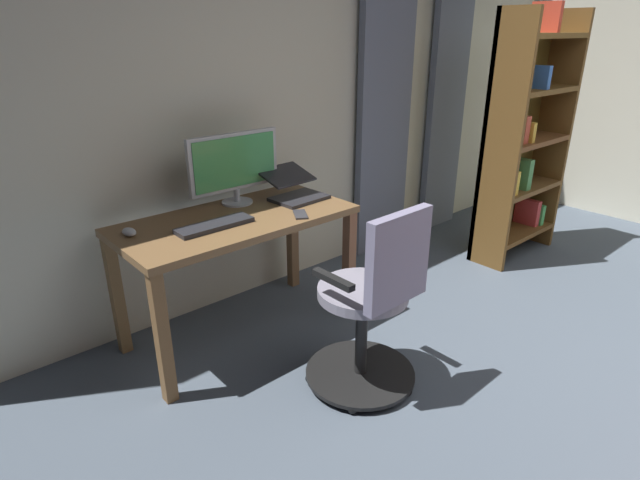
{
  "coord_description": "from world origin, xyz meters",
  "views": [
    {
      "loc": [
        2.51,
        0.02,
        1.67
      ],
      "look_at": [
        1.05,
        -1.63,
        0.75
      ],
      "focal_mm": 28.56,
      "sensor_mm": 36.0,
      "label": 1
    }
  ],
  "objects": [
    {
      "name": "back_room_partition",
      "position": [
        0.0,
        -2.7,
        1.25
      ],
      "size": [
        5.42,
        0.1,
        2.5
      ],
      "primitive_type": "cube",
      "color": "beige",
      "rests_on": "ground"
    },
    {
      "name": "curtain_left_panel",
      "position": [
        -1.23,
        -2.59,
        1.07
      ],
      "size": [
        0.45,
        0.06,
        2.14
      ],
      "primitive_type": "cube",
      "color": "slate",
      "rests_on": "ground"
    },
    {
      "name": "curtain_right_panel",
      "position": [
        -0.44,
        -2.59,
        1.07
      ],
      "size": [
        0.54,
        0.06,
        2.14
      ],
      "primitive_type": "cube",
      "color": "slate",
      "rests_on": "ground"
    },
    {
      "name": "desk",
      "position": [
        1.13,
        -2.23,
        0.62
      ],
      "size": [
        1.29,
        0.63,
        0.73
      ],
      "color": "brown",
      "rests_on": "ground"
    },
    {
      "name": "office_chair",
      "position": [
        0.93,
        -1.4,
        0.45
      ],
      "size": [
        0.56,
        0.56,
        0.96
      ],
      "rotation": [
        0.0,
        0.0,
        3.15
      ],
      "color": "black",
      "rests_on": "ground"
    },
    {
      "name": "computer_monitor",
      "position": [
        1.0,
        -2.43,
        0.96
      ],
      "size": [
        0.58,
        0.18,
        0.41
      ],
      "color": "#B7BCC1",
      "rests_on": "desk"
    },
    {
      "name": "computer_keyboard",
      "position": [
        1.3,
        -2.17,
        0.74
      ],
      "size": [
        0.41,
        0.12,
        0.02
      ],
      "primitive_type": "cube",
      "color": "#232328",
      "rests_on": "desk"
    },
    {
      "name": "laptop",
      "position": [
        0.69,
        -2.28,
        0.78
      ],
      "size": [
        0.33,
        0.36,
        0.17
      ],
      "rotation": [
        0.0,
        0.0,
        0.06
      ],
      "color": "#232328",
      "rests_on": "desk"
    },
    {
      "name": "computer_mouse",
      "position": [
        1.67,
        -2.35,
        0.75
      ],
      "size": [
        0.06,
        0.1,
        0.04
      ],
      "primitive_type": "ellipsoid",
      "color": "#B7BCC1",
      "rests_on": "desk"
    },
    {
      "name": "cell_phone_by_monitor",
      "position": [
        0.85,
        -2.02,
        0.73
      ],
      "size": [
        0.13,
        0.16,
        0.01
      ],
      "primitive_type": "cube",
      "rotation": [
        0.0,
        0.0,
        -0.55
      ],
      "color": "#333338",
      "rests_on": "desk"
    },
    {
      "name": "bookshelf",
      "position": [
        -1.14,
        -1.84,
        0.9
      ],
      "size": [
        0.79,
        0.3,
        1.85
      ],
      "color": "brown",
      "rests_on": "ground"
    }
  ]
}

